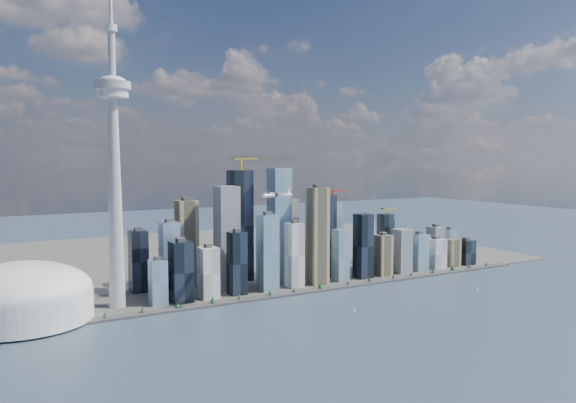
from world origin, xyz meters
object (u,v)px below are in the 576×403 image
needle_tower (114,162)px  dome_stadium (22,296)px  sailboat_west (354,310)px  sailboat_east (478,289)px  airplane (277,195)px

needle_tower → dome_stadium: needle_tower is taller
dome_stadium → sailboat_west: (458.01, -197.76, -36.44)m
needle_tower → sailboat_east: bearing=-18.6°
airplane → needle_tower: bearing=140.9°
needle_tower → sailboat_west: bearing=-33.2°
airplane → sailboat_west: size_ratio=6.64×
sailboat_west → dome_stadium: bearing=-179.3°
dome_stadium → airplane: airplane is taller
needle_tower → sailboat_east: (600.86, -202.05, -232.93)m
sailboat_west → sailboat_east: sailboat_west is taller
sailboat_east → airplane: bearing=171.9°
airplane → dome_stadium: bearing=153.0°
needle_tower → airplane: size_ratio=8.88×
dome_stadium → sailboat_east: size_ratio=22.09×
dome_stadium → sailboat_east: dome_stadium is taller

